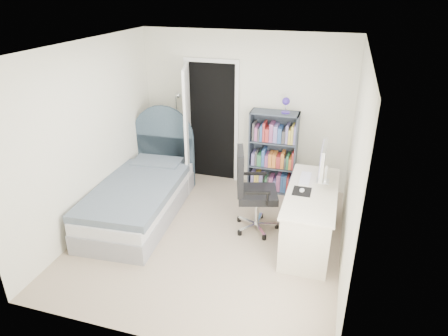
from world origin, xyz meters
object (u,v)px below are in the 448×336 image
(nightstand, at_px, (174,157))
(bookcase, at_px, (274,155))
(floor_lamp, at_px, (179,143))
(bed, at_px, (142,194))
(desk, at_px, (310,214))
(office_chair, at_px, (250,187))

(nightstand, relative_size, bookcase, 0.37)
(floor_lamp, height_order, bookcase, bookcase)
(bed, bearing_deg, floor_lamp, 88.06)
(desk, bearing_deg, nightstand, 152.30)
(bookcase, bearing_deg, floor_lamp, 177.29)
(nightstand, xyz_separation_m, floor_lamp, (0.08, 0.09, 0.23))
(floor_lamp, xyz_separation_m, desk, (2.39, -1.39, -0.20))
(nightstand, distance_m, office_chair, 2.08)
(nightstand, xyz_separation_m, bookcase, (1.75, 0.01, 0.23))
(bed, bearing_deg, office_chair, 1.57)
(desk, height_order, office_chair, desk)
(floor_lamp, distance_m, bookcase, 1.68)
(bed, distance_m, desk, 2.44)
(bed, relative_size, office_chair, 1.94)
(bookcase, relative_size, desk, 1.02)
(floor_lamp, xyz_separation_m, office_chair, (1.58, -1.32, 0.04))
(bed, xyz_separation_m, nightstand, (-0.03, 1.27, 0.07))
(bed, relative_size, bookcase, 1.44)
(nightstand, distance_m, floor_lamp, 0.26)
(nightstand, xyz_separation_m, office_chair, (1.66, -1.23, 0.27))
(bed, bearing_deg, desk, -0.63)
(bed, distance_m, floor_lamp, 1.40)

